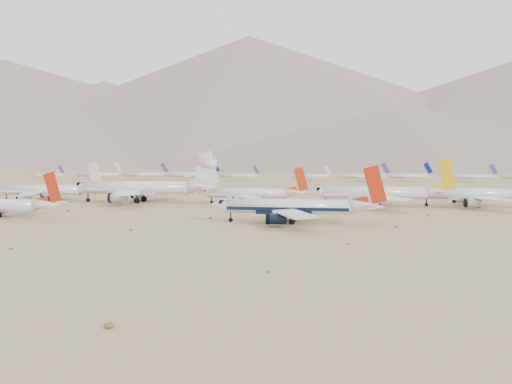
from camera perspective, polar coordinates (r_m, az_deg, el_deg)
ground at (r=138.04m, az=5.64°, el=-3.95°), size 7000.00×7000.00×0.00m
main_airliner at (r=144.37m, az=4.49°, el=-1.75°), size 47.99×46.88×16.94m
row2_navy_widebody at (r=211.60m, az=24.07°, el=-0.27°), size 48.99×47.91×17.43m
row2_gold_tail at (r=199.40m, az=13.97°, el=-0.17°), size 52.90×51.73×18.83m
row2_orange_tail at (r=206.35m, az=-0.50°, el=-0.19°), size 43.43×42.48×15.49m
row2_white_trijet at (r=217.78m, az=-12.69°, el=0.48°), size 62.64×61.22×22.20m
row2_white_twin at (r=237.23m, az=-22.86°, el=0.17°), size 49.03×47.98×17.52m
distant_storage_row at (r=440.16m, az=14.65°, el=1.78°), size 662.42×57.21×16.28m
mountain_range at (r=1794.00m, az=10.84°, el=9.15°), size 7354.00×3024.00×470.00m
desert_scrub at (r=119.02m, az=-8.11°, el=-5.07°), size 219.83×121.67×0.63m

